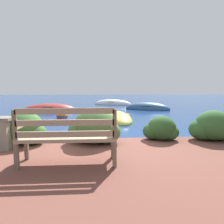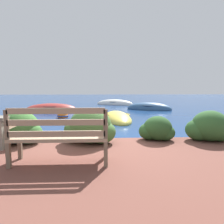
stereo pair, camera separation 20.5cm
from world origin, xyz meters
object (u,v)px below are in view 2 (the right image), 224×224
object	(u,v)px
rowboat_far	(149,109)
mooring_buoy	(63,116)
rowboat_outer	(115,104)
rowboat_mid	(51,109)
park_bench	(59,134)
rowboat_nearest	(117,119)

from	to	relation	value
rowboat_far	mooring_buoy	size ratio (longest dim) A/B	5.57
rowboat_far	rowboat_outer	size ratio (longest dim) A/B	0.92
rowboat_mid	rowboat_outer	distance (m)	5.94
rowboat_outer	mooring_buoy	xyz separation A→B (m)	(-2.96, -7.34, 0.02)
park_bench	rowboat_outer	world-z (taller)	park_bench
park_bench	mooring_buoy	bearing A→B (deg)	94.59
mooring_buoy	rowboat_mid	bearing A→B (deg)	112.90
park_bench	mooring_buoy	xyz separation A→B (m)	(-1.28, 6.58, -0.62)
rowboat_mid	rowboat_outer	xyz separation A→B (m)	(4.36, 4.04, 0.00)
park_bench	rowboat_far	world-z (taller)	park_bench
rowboat_mid	rowboat_nearest	bearing A→B (deg)	131.27
park_bench	rowboat_mid	world-z (taller)	park_bench
rowboat_mid	mooring_buoy	bearing A→B (deg)	109.58
park_bench	rowboat_mid	size ratio (longest dim) A/B	0.47
rowboat_nearest	rowboat_far	xyz separation A→B (m)	(2.39, 4.09, 0.01)
rowboat_mid	park_bench	bearing A→B (deg)	101.80
rowboat_far	mooring_buoy	distance (m)	6.01
rowboat_mid	mooring_buoy	size ratio (longest dim) A/B	5.81
rowboat_nearest	mooring_buoy	size ratio (longest dim) A/B	5.64
rowboat_nearest	rowboat_mid	xyz separation A→B (m)	(-4.01, 4.07, 0.01)
rowboat_mid	rowboat_far	distance (m)	6.40
park_bench	rowboat_mid	distance (m)	10.26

